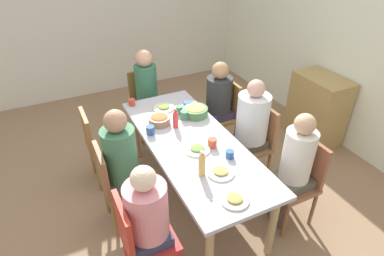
{
  "coord_description": "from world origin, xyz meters",
  "views": [
    {
      "loc": [
        2.33,
        -1.14,
        2.56
      ],
      "look_at": [
        0.0,
        0.0,
        0.89
      ],
      "focal_mm": 30.24,
      "sensor_mm": 36.0,
      "label": 1
    }
  ],
  "objects": [
    {
      "name": "person_2",
      "position": [
        0.7,
        -0.7,
        0.71
      ],
      "size": [
        0.32,
        0.32,
        1.18
      ],
      "color": "#25394F",
      "rests_on": "ground_plane"
    },
    {
      "name": "plate_3",
      "position": [
        0.54,
        0.01,
        0.75
      ],
      "size": [
        0.24,
        0.24,
        0.04
      ],
      "color": "white",
      "rests_on": "dining_table"
    },
    {
      "name": "person_0",
      "position": [
        -0.7,
        0.7,
        0.71
      ],
      "size": [
        0.31,
        0.31,
        1.18
      ],
      "color": "#25394F",
      "rests_on": "ground_plane"
    },
    {
      "name": "bottle_0",
      "position": [
        -0.3,
        -0.04,
        0.84
      ],
      "size": [
        0.05,
        0.05,
        0.21
      ],
      "color": "red",
      "rests_on": "dining_table"
    },
    {
      "name": "chair_1",
      "position": [
        -1.42,
        0.0,
        0.51
      ],
      "size": [
        0.4,
        0.4,
        0.9
      ],
      "color": "#8C5E41",
      "rests_on": "ground_plane"
    },
    {
      "name": "ground_plane",
      "position": [
        0.0,
        0.0,
        0.0
      ],
      "size": [
        7.21,
        7.21,
        0.0
      ],
      "primitive_type": "plane",
      "color": "#8F7053"
    },
    {
      "name": "bowl_1",
      "position": [
        -0.42,
        0.25,
        0.79
      ],
      "size": [
        0.27,
        0.27,
        0.11
      ],
      "color": "#457542",
      "rests_on": "dining_table"
    },
    {
      "name": "plate_1",
      "position": [
        0.86,
        -0.06,
        0.75
      ],
      "size": [
        0.23,
        0.23,
        0.04
      ],
      "color": "silver",
      "rests_on": "dining_table"
    },
    {
      "name": "person_5",
      "position": [
        0.7,
        0.7,
        0.72
      ],
      "size": [
        0.3,
        0.3,
        1.22
      ],
      "color": "brown",
      "rests_on": "ground_plane"
    },
    {
      "name": "bowl_0",
      "position": [
        -0.44,
        -0.17,
        0.79
      ],
      "size": [
        0.23,
        0.23,
        0.1
      ],
      "color": "#936C4C",
      "rests_on": "dining_table"
    },
    {
      "name": "chair_3",
      "position": [
        0.0,
        0.79,
        0.51
      ],
      "size": [
        0.4,
        0.4,
        0.9
      ],
      "color": "olive",
      "rests_on": "ground_plane"
    },
    {
      "name": "chair_4",
      "position": [
        -0.7,
        -0.79,
        0.51
      ],
      "size": [
        0.4,
        0.4,
        0.9
      ],
      "color": "#8B5F3A",
      "rests_on": "ground_plane"
    },
    {
      "name": "cup_1",
      "position": [
        -0.29,
        -0.32,
        0.78
      ],
      "size": [
        0.12,
        0.08,
        0.09
      ],
      "color": "#375E9E",
      "rests_on": "dining_table"
    },
    {
      "name": "person_6",
      "position": [
        0.0,
        -0.7,
        0.75
      ],
      "size": [
        0.3,
        0.3,
        1.26
      ],
      "color": "brown",
      "rests_on": "ground_plane"
    },
    {
      "name": "wall_back",
      "position": [
        0.0,
        2.3,
        1.3
      ],
      "size": [
        6.24,
        0.12,
        2.6
      ],
      "primitive_type": "cube",
      "color": "silver",
      "rests_on": "ground_plane"
    },
    {
      "name": "chair_5",
      "position": [
        0.7,
        0.79,
        0.51
      ],
      "size": [
        0.4,
        0.4,
        0.9
      ],
      "color": "#90583D",
      "rests_on": "ground_plane"
    },
    {
      "name": "chair_0",
      "position": [
        -0.7,
        0.79,
        0.51
      ],
      "size": [
        0.4,
        0.4,
        0.9
      ],
      "color": "olive",
      "rests_on": "ground_plane"
    },
    {
      "name": "cup_3",
      "position": [
        -0.54,
        0.1,
        0.78
      ],
      "size": [
        0.11,
        0.07,
        0.09
      ],
      "color": "#4B8759",
      "rests_on": "dining_table"
    },
    {
      "name": "cup_2",
      "position": [
        -0.58,
        0.23,
        0.79
      ],
      "size": [
        0.12,
        0.09,
        0.09
      ],
      "color": "#3A5DA4",
      "rests_on": "dining_table"
    },
    {
      "name": "person_1",
      "position": [
        -1.33,
        0.0,
        0.74
      ],
      "size": [
        0.3,
        0.3,
        1.24
      ],
      "color": "#424339",
      "rests_on": "ground_plane"
    },
    {
      "name": "wall_left",
      "position": [
        -3.06,
        0.0,
        1.3
      ],
      "size": [
        0.12,
        4.72,
        2.6
      ],
      "primitive_type": "cube",
      "color": "silver",
      "rests_on": "ground_plane"
    },
    {
      "name": "cup_0",
      "position": [
        0.39,
        0.19,
        0.77
      ],
      "size": [
        0.11,
        0.07,
        0.07
      ],
      "color": "#305E9B",
      "rests_on": "dining_table"
    },
    {
      "name": "plate_2",
      "position": [
        -0.72,
        -0.01,
        0.75
      ],
      "size": [
        0.24,
        0.24,
        0.04
      ],
      "color": "silver",
      "rests_on": "dining_table"
    },
    {
      "name": "chair_6",
      "position": [
        0.0,
        -0.79,
        0.51
      ],
      "size": [
        0.4,
        0.4,
        0.9
      ],
      "color": "olive",
      "rests_on": "ground_plane"
    },
    {
      "name": "plate_0",
      "position": [
        0.16,
        -0.02,
        0.75
      ],
      "size": [
        0.25,
        0.25,
        0.04
      ],
      "color": "white",
      "rests_on": "dining_table"
    },
    {
      "name": "dining_table",
      "position": [
        0.0,
        0.0,
        0.66
      ],
      "size": [
        2.09,
        0.82,
        0.74
      ],
      "color": "#B7BAC7",
      "rests_on": "ground_plane"
    },
    {
      "name": "side_cabinet",
      "position": [
        -0.3,
        2.0,
        0.45
      ],
      "size": [
        0.7,
        0.44,
        0.9
      ],
      "primitive_type": "cube",
      "color": "#A68950",
      "rests_on": "ground_plane"
    },
    {
      "name": "cup_4",
      "position": [
        -0.41,
        0.11,
        0.79
      ],
      "size": [
        0.12,
        0.09,
        0.09
      ],
      "color": "#47835F",
      "rests_on": "dining_table"
    },
    {
      "name": "cup_6",
      "position": [
        -0.96,
        -0.31,
        0.78
      ],
      "size": [
        0.11,
        0.08,
        0.07
      ],
      "color": "#CE4737",
      "rests_on": "dining_table"
    },
    {
      "name": "chair_2",
      "position": [
        0.7,
        -0.79,
        0.51
      ],
      "size": [
        0.4,
        0.4,
        0.9
      ],
      "color": "red",
      "rests_on": "ground_plane"
    },
    {
      "name": "cup_5",
      "position": [
        0.17,
        0.13,
        0.78
      ],
      "size": [
        0.12,
        0.08,
        0.09
      ],
      "color": "#D04E37",
      "rests_on": "dining_table"
    },
    {
      "name": "bottle_1",
      "position": [
        0.49,
        -0.15,
        0.86
      ],
      "size": [
        0.06,
        0.06,
        0.25
      ],
      "color": "tan",
      "rests_on": "dining_table"
    },
    {
      "name": "person_3",
      "position": [
        -0.0,
        0.7,
        0.75
      ],
      "size": [
        0.34,
        0.34,
        1.24
      ],
      "color": "#38424C",
      "rests_on": "ground_plane"
    }
  ]
}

